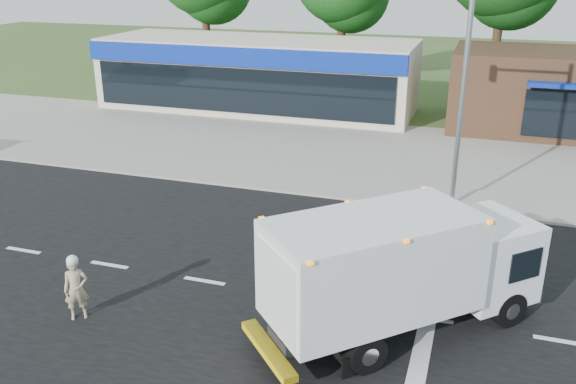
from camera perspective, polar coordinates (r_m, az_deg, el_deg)
name	(u,v)px	position (r m, az deg, el deg)	size (l,w,h in m)	color
ground	(310,299)	(15.98, 2.09, -10.00)	(120.00, 120.00, 0.00)	#385123
road_asphalt	(310,299)	(15.98, 2.09, -9.98)	(60.00, 14.00, 0.02)	black
sidewalk	(371,190)	(23.20, 7.75, 0.15)	(60.00, 2.40, 0.12)	gray
parking_apron	(395,149)	(28.65, 9.94, 3.96)	(60.00, 9.00, 0.02)	gray
lane_markings	(350,337)	(14.60, 5.81, -13.33)	(55.20, 7.00, 0.01)	silver
ems_box_truck	(400,266)	(14.03, 10.47, -6.81)	(6.46, 6.29, 3.06)	black
emergency_worker	(76,287)	(15.66, -19.23, -8.43)	(0.69, 0.65, 1.70)	tan
retail_strip_mall	(258,74)	(36.03, -2.87, 10.98)	(18.00, 6.20, 4.00)	beige
brown_storefront	(554,91)	(33.92, 23.65, 8.63)	(10.00, 6.70, 4.00)	#382316
traffic_signal_pole	(445,66)	(21.10, 14.49, 11.31)	(3.51, 0.25, 8.00)	gray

